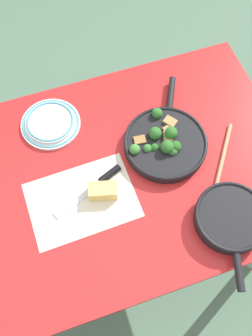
# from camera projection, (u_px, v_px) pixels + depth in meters

# --- Properties ---
(ground_plane) EXTENTS (14.00, 14.00, 0.00)m
(ground_plane) POSITION_uv_depth(u_px,v_px,m) (126.00, 229.00, 1.96)
(ground_plane) COLOR #51755B
(dining_table_red) EXTENTS (1.19, 0.86, 0.72)m
(dining_table_red) POSITION_uv_depth(u_px,v_px,m) (126.00, 180.00, 1.38)
(dining_table_red) COLOR red
(dining_table_red) RESTS_ON ground_plane
(skillet_broccoli) EXTENTS (0.30, 0.42, 0.08)m
(skillet_broccoli) POSITION_uv_depth(u_px,v_px,m) (165.00, 142.00, 1.33)
(skillet_broccoli) COLOR black
(skillet_broccoli) RESTS_ON dining_table_red
(skillet_eggs) EXTENTS (0.24, 0.34, 0.05)m
(skillet_eggs) POSITION_uv_depth(u_px,v_px,m) (230.00, 219.00, 1.20)
(skillet_eggs) COLOR black
(skillet_eggs) RESTS_ON dining_table_red
(wooden_spoon) EXTENTS (0.26, 0.34, 0.02)m
(wooden_spoon) POSITION_uv_depth(u_px,v_px,m) (217.00, 183.00, 1.28)
(wooden_spoon) COLOR tan
(wooden_spoon) RESTS_ON dining_table_red
(parchment_sheet) EXTENTS (0.36, 0.26, 0.00)m
(parchment_sheet) POSITION_uv_depth(u_px,v_px,m) (82.00, 200.00, 1.26)
(parchment_sheet) COLOR beige
(parchment_sheet) RESTS_ON dining_table_red
(grater_knife) EXTENTS (0.27, 0.13, 0.02)m
(grater_knife) POSITION_uv_depth(u_px,v_px,m) (97.00, 184.00, 1.28)
(grater_knife) COLOR silver
(grater_knife) RESTS_ON dining_table_red
(cheese_block) EXTENTS (0.11, 0.08, 0.05)m
(cheese_block) POSITION_uv_depth(u_px,v_px,m) (103.00, 191.00, 1.25)
(cheese_block) COLOR #EACC66
(cheese_block) RESTS_ON dining_table_red
(dinner_plate_stack) EXTENTS (0.22, 0.22, 0.03)m
(dinner_plate_stack) POSITION_uv_depth(u_px,v_px,m) (50.00, 123.00, 1.38)
(dinner_plate_stack) COLOR silver
(dinner_plate_stack) RESTS_ON dining_table_red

